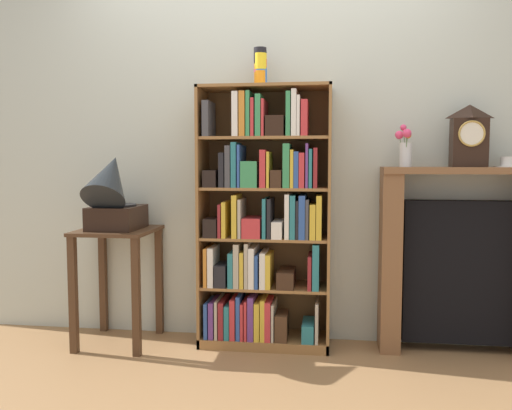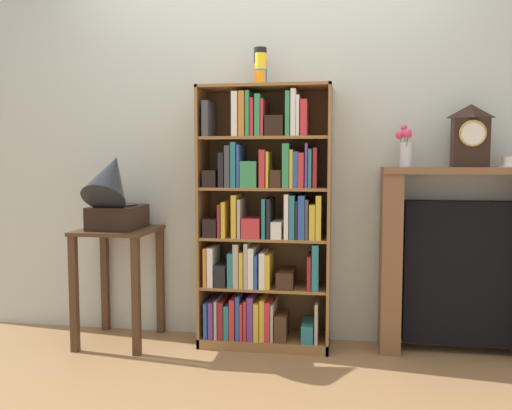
# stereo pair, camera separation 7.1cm
# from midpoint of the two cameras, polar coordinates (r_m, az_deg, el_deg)

# --- Properties ---
(ground_plane) EXTENTS (7.48, 6.40, 0.02)m
(ground_plane) POSITION_cam_midpoint_polar(r_m,az_deg,el_deg) (3.43, 0.07, -15.32)
(ground_plane) COLOR #997047
(wall_back) EXTENTS (4.48, 0.08, 2.60)m
(wall_back) POSITION_cam_midpoint_polar(r_m,az_deg,el_deg) (3.53, 2.77, 6.90)
(wall_back) COLOR beige
(wall_back) RESTS_ON ground
(bookshelf) EXTENTS (0.81, 0.32, 1.62)m
(bookshelf) POSITION_cam_midpoint_polar(r_m,az_deg,el_deg) (3.36, 0.15, -2.49)
(bookshelf) COLOR olive
(bookshelf) RESTS_ON ground
(cup_stack) EXTENTS (0.08, 0.08, 0.24)m
(cup_stack) POSITION_cam_midpoint_polar(r_m,az_deg,el_deg) (3.43, -0.15, 14.35)
(cup_stack) COLOR orange
(cup_stack) RESTS_ON bookshelf
(side_table_left) EXTENTS (0.46, 0.50, 0.74)m
(side_table_left) POSITION_cam_midpoint_polar(r_m,az_deg,el_deg) (3.56, -14.95, -5.70)
(side_table_left) COLOR #472D1C
(side_table_left) RESTS_ON ground
(gramophone) EXTENTS (0.29, 0.49, 0.54)m
(gramophone) POSITION_cam_midpoint_polar(r_m,az_deg,el_deg) (3.45, -15.51, 1.17)
(gramophone) COLOR black
(gramophone) RESTS_ON side_table_left
(fireplace_mantel) EXTENTS (0.93, 0.27, 1.13)m
(fireplace_mantel) POSITION_cam_midpoint_polar(r_m,az_deg,el_deg) (3.49, 20.04, -5.65)
(fireplace_mantel) COLOR brown
(fireplace_mantel) RESTS_ON ground
(mantel_clock) EXTENTS (0.20, 0.13, 0.37)m
(mantel_clock) POSITION_cam_midpoint_polar(r_m,az_deg,el_deg) (3.43, 21.05, 6.84)
(mantel_clock) COLOR black
(mantel_clock) RESTS_ON fireplace_mantel
(flower_vase) EXTENTS (0.10, 0.12, 0.26)m
(flower_vase) POSITION_cam_midpoint_polar(r_m,az_deg,el_deg) (3.36, 14.92, 5.97)
(flower_vase) COLOR silver
(flower_vase) RESTS_ON fireplace_mantel
(teacup_with_saucer) EXTENTS (0.15, 0.15, 0.06)m
(teacup_with_saucer) POSITION_cam_midpoint_polar(r_m,az_deg,el_deg) (3.49, 24.57, 4.09)
(teacup_with_saucer) COLOR white
(teacup_with_saucer) RESTS_ON fireplace_mantel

